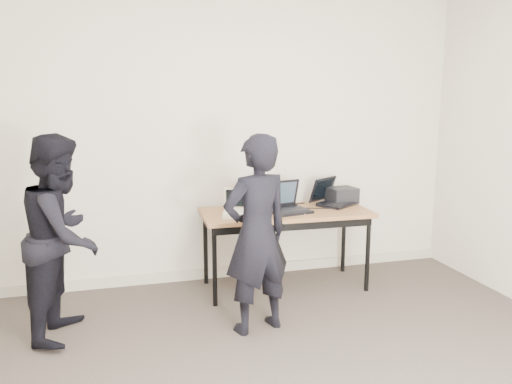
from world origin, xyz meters
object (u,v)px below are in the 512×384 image
object	(u,v)px
desk	(286,217)
laptop_beige	(239,210)
equipment_box	(342,195)
laptop_right	(332,199)
person_typist	(257,235)
leather_satchel	(260,193)
laptop_center	(286,205)
person_observer	(63,236)

from	to	relation	value
desk	laptop_beige	xyz separation A→B (m)	(-0.44, -0.04, 0.10)
laptop_beige	equipment_box	distance (m)	1.09
laptop_right	person_typist	bearing A→B (deg)	-171.37
leather_satchel	desk	bearing A→B (deg)	-49.30
laptop_right	equipment_box	xyz separation A→B (m)	(0.12, 0.04, 0.02)
laptop_right	desk	bearing A→B (deg)	162.68
desk	laptop_right	xyz separation A→B (m)	(0.51, 0.15, 0.12)
equipment_box	desk	bearing A→B (deg)	-163.06
equipment_box	laptop_beige	bearing A→B (deg)	-167.73
desk	laptop_center	size ratio (longest dim) A/B	3.72
desk	laptop_center	xyz separation A→B (m)	(0.00, -0.01, 0.12)
laptop_beige	equipment_box	size ratio (longest dim) A/B	1.30
laptop_right	person_observer	distance (m)	2.41
equipment_box	person_typist	size ratio (longest dim) A/B	0.17
laptop_beige	leather_satchel	bearing A→B (deg)	60.59
equipment_box	person_typist	bearing A→B (deg)	-139.68
equipment_box	person_observer	xyz separation A→B (m)	(-2.46, -0.62, -0.06)
laptop_beige	laptop_right	size ratio (longest dim) A/B	0.72
laptop_beige	person_typist	bearing A→B (deg)	-78.46
desk	equipment_box	world-z (taller)	equipment_box
laptop_center	leather_satchel	bearing A→B (deg)	116.10
laptop_beige	equipment_box	xyz separation A→B (m)	(1.07, 0.23, 0.03)
laptop_beige	person_typist	xyz separation A→B (m)	(-0.03, -0.70, -0.03)
laptop_beige	laptop_right	xyz separation A→B (m)	(0.94, 0.19, 0.01)
leather_satchel	laptop_right	bearing A→B (deg)	-4.08
desk	laptop_right	bearing A→B (deg)	17.66
desk	person_typist	distance (m)	0.88
laptop_center	person_observer	size ratio (longest dim) A/B	0.28
leather_satchel	equipment_box	bearing A→B (deg)	-0.11
desk	equipment_box	size ratio (longest dim) A/B	5.87
laptop_center	person_typist	size ratio (longest dim) A/B	0.28
laptop_beige	person_typist	distance (m)	0.70
person_typist	person_observer	bearing A→B (deg)	-29.65
laptop_center	equipment_box	size ratio (longest dim) A/B	1.58
person_observer	laptop_center	bearing A→B (deg)	-64.59
desk	person_observer	world-z (taller)	person_observer
desk	laptop_right	world-z (taller)	laptop_right
laptop_beige	person_typist	size ratio (longest dim) A/B	0.23
laptop_right	leather_satchel	distance (m)	0.69
laptop_beige	laptop_center	xyz separation A→B (m)	(0.44, 0.03, 0.02)
laptop_beige	laptop_center	bearing A→B (deg)	18.77
laptop_center	person_observer	world-z (taller)	person_observer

